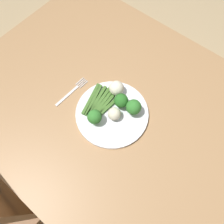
% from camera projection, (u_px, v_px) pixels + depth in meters
% --- Properties ---
extents(ground_plane, '(6.00, 6.00, 0.02)m').
position_uv_depth(ground_plane, '(118.00, 153.00, 1.53)').
color(ground_plane, tan).
extents(dining_table, '(1.33, 0.95, 0.76)m').
position_uv_depth(dining_table, '(122.00, 118.00, 0.92)').
color(dining_table, '#9E754C').
rests_on(dining_table, ground_plane).
extents(plate, '(0.28, 0.28, 0.01)m').
position_uv_depth(plate, '(112.00, 113.00, 0.81)').
color(plate, white).
rests_on(plate, dining_table).
extents(asparagus_bundle, '(0.11, 0.15, 0.01)m').
position_uv_depth(asparagus_bundle, '(99.00, 103.00, 0.81)').
color(asparagus_bundle, '#3D6626').
rests_on(asparagus_bundle, plate).
extents(broccoli_front_left, '(0.05, 0.05, 0.07)m').
position_uv_depth(broccoli_front_left, '(121.00, 100.00, 0.78)').
color(broccoli_front_left, '#568E33').
rests_on(broccoli_front_left, plate).
extents(broccoli_front, '(0.06, 0.06, 0.07)m').
position_uv_depth(broccoli_front, '(134.00, 107.00, 0.76)').
color(broccoli_front, '#609E3D').
rests_on(broccoli_front, plate).
extents(broccoli_back, '(0.05, 0.05, 0.07)m').
position_uv_depth(broccoli_back, '(95.00, 117.00, 0.75)').
color(broccoli_back, '#609E3D').
rests_on(broccoli_back, plate).
extents(cauliflower_outer_edge, '(0.06, 0.06, 0.06)m').
position_uv_depth(cauliflower_outer_edge, '(117.00, 88.00, 0.81)').
color(cauliflower_outer_edge, silver).
rests_on(cauliflower_outer_edge, plate).
extents(cauliflower_edge, '(0.05, 0.05, 0.05)m').
position_uv_depth(cauliflower_edge, '(114.00, 114.00, 0.77)').
color(cauliflower_edge, beige).
rests_on(cauliflower_edge, plate).
extents(fork, '(0.03, 0.17, 0.00)m').
position_uv_depth(fork, '(72.00, 92.00, 0.85)').
color(fork, silver).
rests_on(fork, dining_table).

